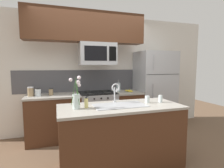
% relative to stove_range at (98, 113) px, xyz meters
% --- Properties ---
extents(ground_plane, '(10.00, 10.00, 0.00)m').
position_rel_stove_range_xyz_m(ground_plane, '(-0.00, -0.90, -0.46)').
color(ground_plane, brown).
extents(rear_partition, '(5.20, 0.10, 2.60)m').
position_rel_stove_range_xyz_m(rear_partition, '(0.30, 0.38, 0.84)').
color(rear_partition, silver).
rests_on(rear_partition, ground).
extents(splash_band, '(3.37, 0.01, 0.48)m').
position_rel_stove_range_xyz_m(splash_band, '(-0.00, 0.32, 0.69)').
color(splash_band, '#4C4C51').
rests_on(splash_band, rear_partition).
extents(back_counter_left, '(1.04, 0.65, 0.91)m').
position_rel_stove_range_xyz_m(back_counter_left, '(-0.89, 0.00, -0.01)').
color(back_counter_left, '#4C2B19').
rests_on(back_counter_left, ground).
extents(back_counter_right, '(0.61, 0.65, 0.91)m').
position_rel_stove_range_xyz_m(back_counter_right, '(0.67, 0.00, -0.01)').
color(back_counter_right, '#4C2B19').
rests_on(back_counter_right, ground).
extents(stove_range, '(0.76, 0.64, 0.93)m').
position_rel_stove_range_xyz_m(stove_range, '(0.00, 0.00, 0.00)').
color(stove_range, '#A8AAAF').
rests_on(stove_range, ground).
extents(microwave, '(0.74, 0.40, 0.45)m').
position_rel_stove_range_xyz_m(microwave, '(0.00, -0.02, 1.26)').
color(microwave, '#A8AAAF').
extents(upper_cabinet_band, '(2.35, 0.34, 0.60)m').
position_rel_stove_range_xyz_m(upper_cabinet_band, '(-0.22, -0.05, 1.79)').
color(upper_cabinet_band, '#4C2B19').
extents(refrigerator, '(0.85, 0.74, 1.81)m').
position_rel_stove_range_xyz_m(refrigerator, '(1.38, 0.02, 0.44)').
color(refrigerator, '#A8AAAF').
rests_on(refrigerator, ground).
extents(storage_jar_tall, '(0.11, 0.11, 0.18)m').
position_rel_stove_range_xyz_m(storage_jar_tall, '(-1.29, -0.00, 0.54)').
color(storage_jar_tall, '#997F5B').
rests_on(storage_jar_tall, back_counter_left).
extents(storage_jar_medium, '(0.10, 0.10, 0.15)m').
position_rel_stove_range_xyz_m(storage_jar_medium, '(-1.16, -0.03, 0.52)').
color(storage_jar_medium, silver).
rests_on(storage_jar_medium, back_counter_left).
extents(storage_jar_short, '(0.08, 0.08, 0.14)m').
position_rel_stove_range_xyz_m(storage_jar_short, '(-0.93, 0.01, 0.52)').
color(storage_jar_short, '#997F5B').
rests_on(storage_jar_short, back_counter_left).
extents(banana_bunch, '(0.19, 0.15, 0.08)m').
position_rel_stove_range_xyz_m(banana_bunch, '(0.71, -0.06, 0.47)').
color(banana_bunch, yellow).
rests_on(banana_bunch, back_counter_right).
extents(french_press, '(0.09, 0.09, 0.27)m').
position_rel_stove_range_xyz_m(french_press, '(0.50, 0.06, 0.55)').
color(french_press, silver).
rests_on(french_press, back_counter_right).
extents(island_counter, '(1.79, 0.77, 0.91)m').
position_rel_stove_range_xyz_m(island_counter, '(0.06, -1.25, -0.01)').
color(island_counter, '#4C2B19').
rests_on(island_counter, ground).
extents(kitchen_sink, '(0.76, 0.41, 0.16)m').
position_rel_stove_range_xyz_m(kitchen_sink, '(0.04, -1.25, 0.38)').
color(kitchen_sink, '#ADAFB5').
rests_on(kitchen_sink, island_counter).
extents(sink_faucet, '(0.14, 0.14, 0.31)m').
position_rel_stove_range_xyz_m(sink_faucet, '(0.05, -1.05, 0.65)').
color(sink_faucet, '#B7BABF').
rests_on(sink_faucet, island_counter).
extents(dish_soap_bottle, '(0.06, 0.05, 0.16)m').
position_rel_stove_range_xyz_m(dish_soap_bottle, '(-0.44, -1.24, 0.52)').
color(dish_soap_bottle, '#DBCC75').
rests_on(dish_soap_bottle, island_counter).
extents(drinking_glass, '(0.07, 0.07, 0.11)m').
position_rel_stove_range_xyz_m(drinking_glass, '(0.52, -1.20, 0.50)').
color(drinking_glass, silver).
rests_on(drinking_glass, island_counter).
extents(spare_glass, '(0.06, 0.06, 0.12)m').
position_rel_stove_range_xyz_m(spare_glass, '(0.73, -1.24, 0.51)').
color(spare_glass, silver).
rests_on(spare_glass, island_counter).
extents(flower_vase, '(0.16, 0.13, 0.44)m').
position_rel_stove_range_xyz_m(flower_vase, '(-0.58, -1.26, 0.58)').
color(flower_vase, silver).
rests_on(flower_vase, island_counter).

